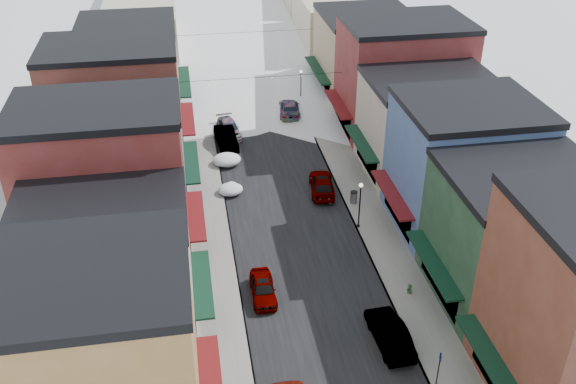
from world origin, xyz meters
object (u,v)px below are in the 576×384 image
object	(u,v)px
car_silver_sedan	(263,288)
streetlamp_near	(360,200)
car_green_sedan	(390,333)
car_dark_hatch	(226,138)
trash_can	(354,197)

from	to	relation	value
car_silver_sedan	streetlamp_near	distance (m)	11.39
car_green_sedan	car_dark_hatch	bearing A→B (deg)	-78.36
car_silver_sedan	trash_can	world-z (taller)	car_silver_sedan
car_silver_sedan	car_green_sedan	size ratio (longest dim) A/B	0.82
trash_can	car_dark_hatch	bearing A→B (deg)	127.04
car_dark_hatch	car_green_sedan	bearing A→B (deg)	-80.51
car_green_sedan	trash_can	size ratio (longest dim) A/B	4.75
car_green_sedan	trash_can	world-z (taller)	car_green_sedan
trash_can	streetlamp_near	bearing A→B (deg)	-98.56
car_green_sedan	streetlamp_near	xyz separation A→B (m)	(1.48, 12.89, 1.85)
car_silver_sedan	car_dark_hatch	distance (m)	23.59
car_dark_hatch	car_silver_sedan	bearing A→B (deg)	-94.02
car_dark_hatch	streetlamp_near	bearing A→B (deg)	-66.10
streetlamp_near	car_green_sedan	bearing A→B (deg)	-96.54
car_silver_sedan	car_dark_hatch	bearing A→B (deg)	92.00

